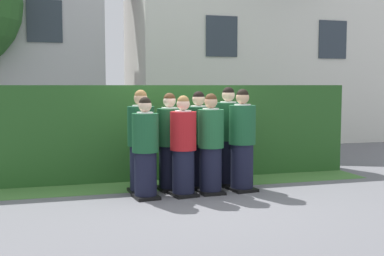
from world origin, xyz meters
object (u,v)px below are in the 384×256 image
object	(u,v)px
student_front_row_0	(145,150)
student_rear_row_3	(228,138)
student_front_row_2	(211,146)
student_in_red_blazer	(183,148)
student_rear_row_1	(170,144)
student_rear_row_0	(141,144)
student_front_row_3	(242,142)
student_rear_row_2	(199,142)

from	to	relation	value
student_front_row_0	student_rear_row_3	bearing A→B (deg)	20.98
student_front_row_2	student_front_row_0	bearing A→B (deg)	-177.02
student_in_red_blazer	student_rear_row_1	distance (m)	0.48
student_in_red_blazer	student_front_row_0	bearing A→B (deg)	-179.36
student_in_red_blazer	student_rear_row_0	bearing A→B (deg)	145.79
student_front_row_0	student_front_row_3	xyz separation A→B (m)	(1.65, 0.11, 0.06)
student_front_row_3	student_rear_row_2	size ratio (longest dim) A/B	1.02
student_front_row_0	student_rear_row_3	world-z (taller)	student_rear_row_3
student_front_row_2	student_rear_row_0	bearing A→B (deg)	161.57
student_front_row_2	student_front_row_3	xyz separation A→B (m)	(0.57, 0.05, 0.03)
student_front_row_0	student_front_row_2	distance (m)	1.08
student_rear_row_2	student_rear_row_3	distance (m)	0.57
student_front_row_2	student_rear_row_3	distance (m)	0.75
student_rear_row_0	student_front_row_3	bearing A→B (deg)	-10.51
student_front_row_2	student_rear_row_3	size ratio (longest dim) A/B	0.94
student_front_row_0	student_rear_row_2	bearing A→B (deg)	27.79
student_front_row_0	student_rear_row_3	distance (m)	1.70
student_front_row_0	student_rear_row_0	distance (m)	0.42
student_front_row_2	student_rear_row_2	size ratio (longest dim) A/B	0.98
student_in_red_blazer	student_rear_row_3	size ratio (longest dim) A/B	0.92
student_in_red_blazer	student_rear_row_0	size ratio (longest dim) A/B	0.95
student_front_row_3	student_front_row_0	bearing A→B (deg)	-176.21
student_rear_row_2	student_rear_row_3	bearing A→B (deg)	6.87
student_rear_row_1	student_rear_row_3	world-z (taller)	student_rear_row_3
student_front_row_0	student_in_red_blazer	world-z (taller)	student_in_red_blazer
student_front_row_3	student_rear_row_2	xyz separation A→B (m)	(-0.62, 0.43, -0.02)
student_front_row_2	student_rear_row_1	size ratio (longest dim) A/B	1.00
student_front_row_0	student_rear_row_2	size ratio (longest dim) A/B	0.95
student_front_row_3	student_rear_row_1	size ratio (longest dim) A/B	1.04
student_front_row_0	student_in_red_blazer	distance (m)	0.61
student_front_row_3	student_in_red_blazer	bearing A→B (deg)	-174.38
student_rear_row_3	student_rear_row_2	bearing A→B (deg)	-173.13
student_in_red_blazer	student_rear_row_0	distance (m)	0.72
student_front_row_0	student_rear_row_2	xyz separation A→B (m)	(1.03, 0.54, 0.04)
student_in_red_blazer	student_rear_row_0	xyz separation A→B (m)	(-0.60, 0.41, 0.04)
student_front_row_2	student_rear_row_1	bearing A→B (deg)	144.07
student_front_row_3	student_rear_row_3	distance (m)	0.50
student_rear_row_1	student_rear_row_2	distance (m)	0.53
student_front_row_2	student_front_row_3	distance (m)	0.57
student_front_row_0	student_front_row_2	xyz separation A→B (m)	(1.08, 0.06, 0.02)
student_rear_row_0	student_rear_row_3	xyz separation A→B (m)	(1.58, 0.20, 0.02)
student_front_row_3	student_rear_row_3	xyz separation A→B (m)	(-0.06, 0.50, 0.02)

